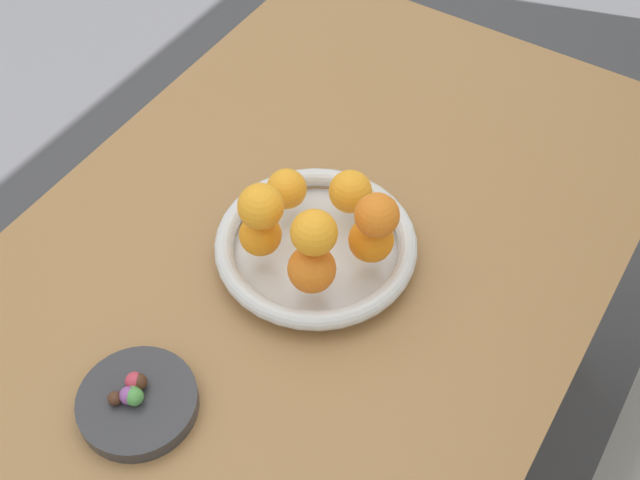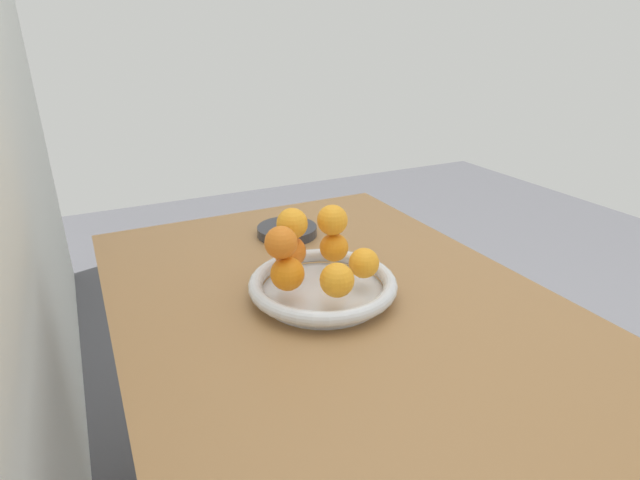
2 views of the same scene
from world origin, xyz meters
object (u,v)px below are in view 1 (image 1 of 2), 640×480
(orange_2, at_px, (350,192))
(fruit_bowl, at_px, (316,246))
(orange_0, at_px, (312,269))
(candy_ball_1, at_px, (133,392))
(orange_5, at_px, (261,206))
(candy_ball_0, at_px, (134,398))
(orange_1, at_px, (371,240))
(orange_4, at_px, (260,235))
(orange_6, at_px, (377,215))
(candy_ball_4, at_px, (115,398))
(orange_3, at_px, (287,189))
(candy_ball_5, at_px, (134,381))
(candy_ball_3, at_px, (134,397))
(candy_ball_6, at_px, (128,395))
(candy_dish, at_px, (138,403))
(orange_7, at_px, (314,233))
(candy_ball_2, at_px, (139,382))
(dining_table, at_px, (323,269))

(orange_2, bearing_deg, fruit_bowl, -7.58)
(orange_0, height_order, candy_ball_1, orange_0)
(orange_5, height_order, candy_ball_0, orange_5)
(orange_0, bearing_deg, orange_1, 154.21)
(orange_5, bearing_deg, orange_4, -86.61)
(orange_6, height_order, candy_ball_4, orange_6)
(orange_3, height_order, candy_ball_5, orange_3)
(candy_ball_3, bearing_deg, candy_ball_1, -125.02)
(orange_6, distance_m, candy_ball_3, 0.35)
(fruit_bowl, bearing_deg, orange_3, -115.58)
(candy_ball_3, height_order, candy_ball_5, same)
(orange_3, distance_m, candy_ball_6, 0.34)
(orange_0, height_order, orange_6, orange_6)
(fruit_bowl, bearing_deg, orange_2, 172.42)
(candy_dish, relative_size, orange_7, 2.47)
(orange_0, bearing_deg, orange_2, -169.19)
(orange_3, xyz_separation_m, candy_ball_4, (0.35, -0.01, -0.04))
(fruit_bowl, bearing_deg, candy_ball_3, -9.99)
(candy_ball_4, bearing_deg, orange_1, 156.09)
(candy_ball_1, height_order, candy_ball_5, candy_ball_5)
(orange_0, relative_size, candy_ball_4, 3.63)
(candy_ball_3, bearing_deg, candy_ball_6, -71.03)
(orange_3, xyz_separation_m, orange_5, (0.08, 0.02, 0.06))
(fruit_bowl, height_order, orange_6, orange_6)
(candy_ball_1, relative_size, candy_ball_2, 0.85)
(orange_3, distance_m, candy_ball_1, 0.34)
(orange_2, bearing_deg, orange_4, -25.70)
(candy_ball_5, height_order, candy_ball_6, same)
(candy_ball_2, xyz_separation_m, candy_ball_5, (0.00, -0.00, 0.00))
(candy_ball_5, bearing_deg, candy_ball_3, 40.37)
(orange_5, bearing_deg, dining_table, 162.53)
(orange_2, bearing_deg, orange_0, 10.81)
(orange_5, relative_size, candy_ball_6, 2.75)
(candy_dish, height_order, candy_ball_1, candy_ball_1)
(orange_6, xyz_separation_m, orange_7, (0.07, -0.05, 0.00))
(fruit_bowl, height_order, candy_ball_1, same)
(orange_4, bearing_deg, orange_1, 118.11)
(fruit_bowl, distance_m, candy_ball_3, 0.31)
(orange_4, bearing_deg, orange_5, 93.39)
(orange_4, relative_size, candy_ball_0, 3.34)
(candy_dish, bearing_deg, candy_ball_1, -108.85)
(orange_0, relative_size, orange_5, 1.05)
(dining_table, distance_m, candy_ball_4, 0.39)
(orange_1, distance_m, orange_3, 0.14)
(candy_ball_6, bearing_deg, candy_ball_5, -160.97)
(fruit_bowl, distance_m, orange_5, 0.12)
(orange_1, xyz_separation_m, orange_2, (-0.06, -0.07, -0.00))
(orange_3, bearing_deg, orange_5, 13.53)
(orange_0, xyz_separation_m, orange_6, (-0.07, 0.05, 0.06))
(candy_ball_2, distance_m, candy_ball_5, 0.00)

